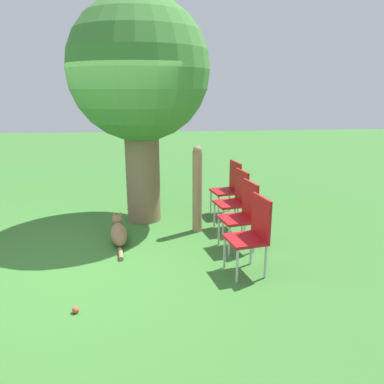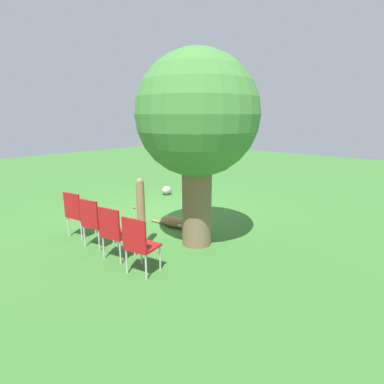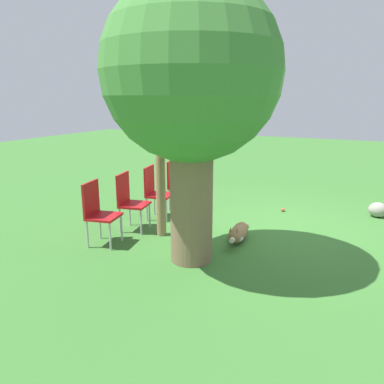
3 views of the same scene
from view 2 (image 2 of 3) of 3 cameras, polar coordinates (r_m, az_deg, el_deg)
The scene contains 10 objects.
ground_plane at distance 7.33m, azimuth -4.91°, elevation -4.98°, with size 30.00×30.00×0.00m, color #38702D.
oak_tree at distance 5.42m, azimuth 0.99°, elevation 13.72°, with size 2.19×2.19×3.53m.
dog at distance 6.68m, azimuth -3.09°, elevation -5.72°, with size 0.33×1.18×0.34m.
fence_post at distance 5.55m, azimuth -9.66°, elevation -4.09°, with size 0.15×0.15×1.34m.
red_chair_0 at distance 6.48m, azimuth -21.05°, elevation -3.54°, with size 0.50×0.52×0.94m.
red_chair_1 at distance 5.86m, azimuth -18.15°, elevation -5.13°, with size 0.50×0.52×0.94m.
red_chair_2 at distance 5.26m, azimuth -14.57°, elevation -7.07°, with size 0.50×0.52×0.94m.
red_chair_3 at distance 4.70m, azimuth -10.05°, elevation -9.44°, with size 0.50×0.52×0.94m.
tennis_ball at distance 8.17m, azimuth -10.97°, elevation -2.92°, with size 0.07×0.07×0.07m.
garden_rock at distance 9.49m, azimuth -4.86°, elevation 0.31°, with size 0.33×0.27×0.27m.
Camera 2 is at (4.79, 5.01, 2.39)m, focal length 28.00 mm.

